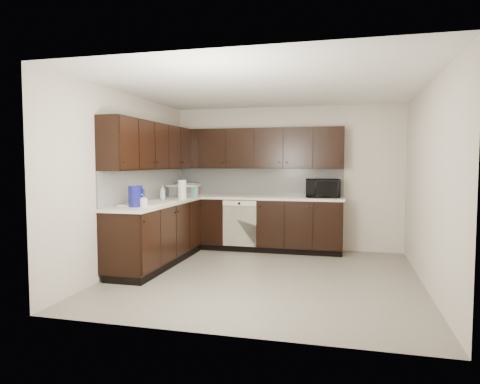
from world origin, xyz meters
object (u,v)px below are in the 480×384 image
object	(u,v)px
toaster_oven	(188,189)
storage_bin	(184,191)
blue_pitcher	(135,196)
microwave	(322,188)
sink	(148,208)

from	to	relation	value
toaster_oven	storage_bin	world-z (taller)	toaster_oven
storage_bin	blue_pitcher	size ratio (longest dim) A/B	1.71
blue_pitcher	storage_bin	bearing A→B (deg)	113.85
toaster_oven	storage_bin	xyz separation A→B (m)	(0.08, -0.39, -0.02)
microwave	blue_pitcher	world-z (taller)	microwave
microwave	storage_bin	distance (m)	2.36
toaster_oven	storage_bin	size ratio (longest dim) A/B	0.72
toaster_oven	blue_pitcher	distance (m)	2.14
blue_pitcher	microwave	bearing A→B (deg)	66.45
toaster_oven	microwave	bearing A→B (deg)	-4.28
sink	toaster_oven	distance (m)	1.76
storage_bin	toaster_oven	bearing A→B (deg)	100.87
sink	microwave	xyz separation A→B (m)	(2.33, 1.76, 0.21)
sink	toaster_oven	size ratio (longest dim) A/B	2.37
sink	microwave	bearing A→B (deg)	37.08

